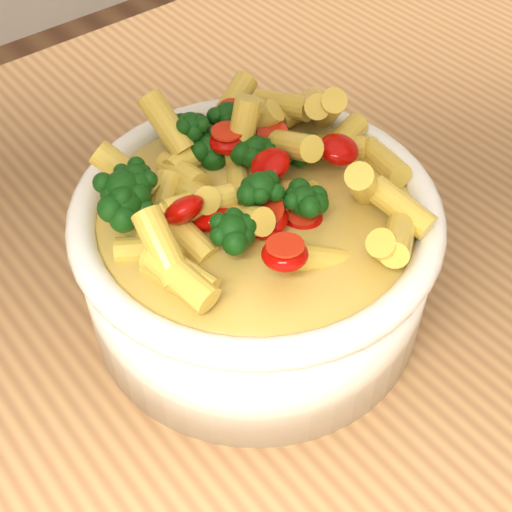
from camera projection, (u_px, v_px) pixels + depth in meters
table at (231, 393)px, 0.58m from camera, size 1.20×0.80×0.90m
serving_bowl at (256, 255)px, 0.47m from camera, size 0.24×0.24×0.10m
pasta_salad at (256, 184)px, 0.43m from camera, size 0.19×0.19×0.04m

